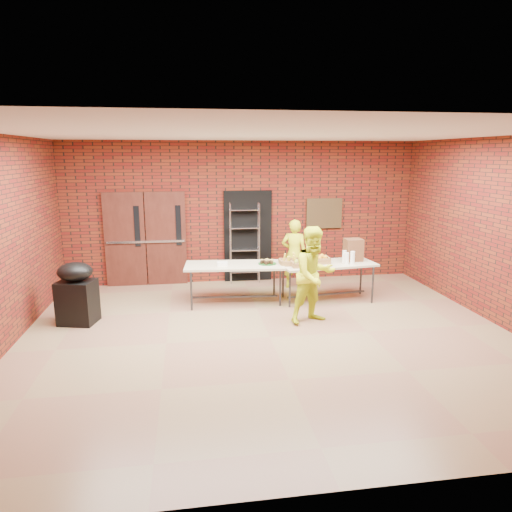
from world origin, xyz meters
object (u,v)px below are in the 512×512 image
at_px(table_right, 328,266).
at_px(covered_grill, 77,293).
at_px(volunteer_woman, 294,254).
at_px(volunteer_man, 314,275).
at_px(wire_rack, 245,243).
at_px(coffee_dispenser, 353,250).
at_px(table_left, 234,268).

height_order(table_right, covered_grill, covered_grill).
bearing_deg(volunteer_woman, covered_grill, 39.05).
xyz_separation_m(table_right, volunteer_man, (-0.60, -1.14, 0.14)).
xyz_separation_m(wire_rack, volunteer_woman, (1.02, -0.59, -0.15)).
bearing_deg(volunteer_man, table_right, 42.91).
relative_size(wire_rack, coffee_dispenser, 4.07).
distance_m(wire_rack, table_right, 2.18).
bearing_deg(table_right, volunteer_man, -124.53).
xyz_separation_m(covered_grill, volunteer_man, (4.09, -0.55, 0.31)).
bearing_deg(covered_grill, volunteer_man, 6.34).
bearing_deg(volunteer_man, wire_rack, 88.37).
height_order(wire_rack, table_left, wire_rack).
xyz_separation_m(table_left, volunteer_man, (1.26, -1.24, 0.13)).
bearing_deg(covered_grill, wire_rack, 48.17).
relative_size(table_right, coffee_dispenser, 4.36).
bearing_deg(coffee_dispenser, volunteer_woman, 140.05).
relative_size(table_left, volunteer_woman, 1.30).
bearing_deg(coffee_dispenser, table_left, -179.22).
xyz_separation_m(wire_rack, coffee_dispenser, (2.04, -1.45, 0.08)).
relative_size(table_left, volunteer_man, 1.17).
bearing_deg(coffee_dispenser, wire_rack, 144.56).
height_order(wire_rack, volunteer_woman, wire_rack).
bearing_deg(wire_rack, table_left, -102.32).
distance_m(table_left, volunteer_man, 1.78).
bearing_deg(volunteer_man, volunteer_woman, 66.78).
relative_size(coffee_dispenser, volunteer_man, 0.26).
relative_size(table_left, table_right, 1.01).
xyz_separation_m(covered_grill, volunteer_woman, (4.23, 1.58, 0.22)).
xyz_separation_m(table_right, covered_grill, (-4.68, -0.59, -0.16)).
relative_size(table_left, coffee_dispenser, 4.41).
bearing_deg(wire_rack, coffee_dispenser, -33.12).
height_order(table_left, coffee_dispenser, coffee_dispenser).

